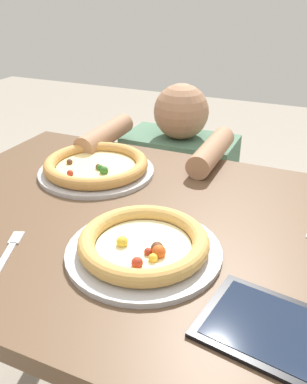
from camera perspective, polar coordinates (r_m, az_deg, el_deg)
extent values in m
cube|color=brown|center=(0.96, -1.32, -4.87)|extent=(1.20, 0.85, 0.04)
cylinder|color=#443122|center=(1.65, -12.61, -6.06)|extent=(0.07, 0.07, 0.71)
cylinder|color=#B7B7BC|center=(0.84, -1.37, -8.27)|extent=(0.32, 0.32, 0.01)
cylinder|color=beige|center=(0.83, -1.37, -7.65)|extent=(0.19, 0.19, 0.01)
torus|color=tan|center=(0.82, -1.38, -6.94)|extent=(0.26, 0.26, 0.04)
sphere|color=#BF4C19|center=(0.79, 0.74, -8.35)|extent=(0.03, 0.03, 0.03)
sphere|color=gold|center=(0.83, -4.41, -6.95)|extent=(0.02, 0.02, 0.02)
sphere|color=maroon|center=(0.77, -2.30, -9.82)|extent=(0.02, 0.02, 0.02)
sphere|color=brown|center=(0.81, 0.50, -7.79)|extent=(0.02, 0.02, 0.02)
sphere|color=maroon|center=(0.80, -0.74, -8.34)|extent=(0.02, 0.02, 0.02)
sphere|color=gold|center=(0.78, -0.06, -9.20)|extent=(0.02, 0.02, 0.02)
cylinder|color=#B7B7BC|center=(1.19, -7.95, 2.87)|extent=(0.33, 0.33, 0.01)
cylinder|color=#EFD68C|center=(1.19, -7.98, 3.36)|extent=(0.23, 0.23, 0.01)
torus|color=#C68C47|center=(1.18, -8.02, 3.89)|extent=(0.30, 0.30, 0.03)
sphere|color=brown|center=(1.17, -7.68, 3.50)|extent=(0.02, 0.02, 0.02)
sphere|color=#2D6623|center=(1.16, -7.49, 3.38)|extent=(0.02, 0.02, 0.02)
sphere|color=maroon|center=(1.14, -11.56, 2.59)|extent=(0.02, 0.02, 0.02)
sphere|color=brown|center=(1.21, -11.63, 4.13)|extent=(0.02, 0.02, 0.02)
sphere|color=#2D6623|center=(1.13, -6.93, 3.00)|extent=(0.02, 0.02, 0.02)
cube|color=silver|center=(0.86, -20.65, -9.72)|extent=(0.07, 0.15, 0.00)
cube|color=silver|center=(0.93, -18.60, -6.07)|extent=(0.04, 0.05, 0.00)
cube|color=black|center=(0.71, 16.99, -18.15)|extent=(0.26, 0.20, 0.01)
cube|color=#192338|center=(0.70, 17.04, -17.89)|extent=(0.23, 0.18, 0.00)
cylinder|color=#333847|center=(1.77, 3.27, -7.89)|extent=(0.33, 0.33, 0.45)
cube|color=#4C7259|center=(1.58, 3.62, 2.95)|extent=(0.41, 0.22, 0.28)
sphere|color=#A37556|center=(1.50, 3.89, 11.12)|extent=(0.20, 0.20, 0.20)
cylinder|color=#A37556|center=(1.39, -6.75, 7.93)|extent=(0.07, 0.28, 0.07)
cylinder|color=#A37556|center=(1.26, 8.13, 5.65)|extent=(0.07, 0.28, 0.07)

